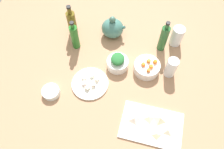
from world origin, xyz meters
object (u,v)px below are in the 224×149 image
object	(u,v)px
plate_tofu	(90,83)
drinking_glass_1	(171,67)
drinking_glass_0	(177,36)
bottle_1	(72,23)
bottle_2	(75,37)
bowl_greens	(118,63)
bowl_small_side	(51,92)
cutting_board	(151,125)
bottle_0	(164,38)
bowl_carrots	(147,67)
teapot	(113,28)

from	to	relation	value
plate_tofu	drinking_glass_1	bearing A→B (deg)	19.10
drinking_glass_0	bottle_1	bearing A→B (deg)	-177.29
drinking_glass_0	drinking_glass_1	world-z (taller)	drinking_glass_1
bottle_2	bowl_greens	bearing A→B (deg)	-20.21
drinking_glass_1	bowl_greens	bearing A→B (deg)	-179.39
bowl_small_side	drinking_glass_0	distance (cm)	85.14
cutting_board	bowl_small_side	world-z (taller)	bowl_small_side
bottle_1	drinking_glass_1	xyz separation A→B (cm)	(65.57, -21.37, -2.65)
cutting_board	bottle_0	distance (cm)	53.92
bowl_small_side	bottle_2	xyz separation A→B (cm)	(5.25, 36.07, 7.48)
bowl_carrots	bottle_0	bearing A→B (deg)	68.01
drinking_glass_0	drinking_glass_1	bearing A→B (deg)	-95.94
cutting_board	bottle_0	size ratio (longest dim) A/B	1.39
teapot	drinking_glass_0	world-z (taller)	teapot
plate_tofu	bowl_small_side	xyz separation A→B (cm)	(-20.49, -9.95, 1.21)
cutting_board	bowl_carrots	bearing A→B (deg)	100.56
plate_tofu	bowl_carrots	distance (cm)	35.42
bottle_1	bottle_0	bearing A→B (deg)	-2.57
drinking_glass_1	teapot	bearing A→B (deg)	148.28
bowl_greens	bottle_1	xyz separation A→B (cm)	(-33.93, 21.71, 6.52)
teapot	bottle_0	distance (cm)	33.62
bottle_0	drinking_glass_0	size ratio (longest dim) A/B	1.74
teapot	drinking_glass_0	size ratio (longest dim) A/B	1.20
bowl_greens	teapot	size ratio (longest dim) A/B	0.81
drinking_glass_0	cutting_board	bearing A→B (deg)	-99.61
bottle_0	bottle_2	distance (cm)	55.11
bowl_greens	bowl_carrots	size ratio (longest dim) A/B	0.84
cutting_board	drinking_glass_1	world-z (taller)	drinking_glass_1
cutting_board	bowl_greens	world-z (taller)	bowl_greens
cutting_board	bowl_greens	size ratio (longest dim) A/B	2.48
bottle_2	drinking_glass_1	xyz separation A→B (cm)	(60.72, -10.37, -2.51)
teapot	bottle_1	xyz separation A→B (cm)	(-26.34, -2.88, 2.95)
bowl_small_side	cutting_board	bearing A→B (deg)	-8.42
cutting_board	bowl_greens	bearing A→B (deg)	125.43
teapot	bottle_0	bearing A→B (deg)	-9.54
bottle_1	drinking_glass_1	size ratio (longest dim) A/B	1.70
bowl_carrots	drinking_glass_1	size ratio (longest dim) A/B	1.15
cutting_board	plate_tofu	distance (cm)	42.37
bowl_greens	drinking_glass_0	bearing A→B (deg)	36.09
cutting_board	bowl_small_side	bearing A→B (deg)	171.58
bottle_1	cutting_board	bearing A→B (deg)	-43.79
cutting_board	drinking_glass_0	distance (cm)	60.12
bowl_greens	bottle_0	size ratio (longest dim) A/B	0.56
teapot	bottle_2	size ratio (longest dim) A/B	0.74
bottle_2	drinking_glass_0	world-z (taller)	bottle_2
bowl_small_side	drinking_glass_0	bearing A→B (deg)	36.27
bowl_greens	bowl_small_side	bearing A→B (deg)	-143.55
bowl_carrots	bottle_1	size ratio (longest dim) A/B	0.68
plate_tofu	bowl_small_side	world-z (taller)	bowl_small_side
bowl_greens	plate_tofu	bearing A→B (deg)	-131.94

